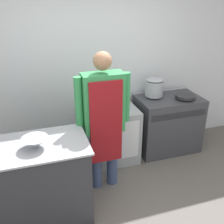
{
  "coord_description": "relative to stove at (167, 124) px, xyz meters",
  "views": [
    {
      "loc": [
        -0.84,
        -1.9,
        2.33
      ],
      "look_at": [
        0.07,
        0.95,
        0.97
      ],
      "focal_mm": 42.0,
      "sensor_mm": 36.0,
      "label": 1
    }
  ],
  "objects": [
    {
      "name": "prep_counter",
      "position": [
        -2.11,
        -0.87,
        0.02
      ],
      "size": [
        1.26,
        0.68,
        0.93
      ],
      "color": "#2D2D33",
      "rests_on": "ground_plane"
    },
    {
      "name": "fridge_unit",
      "position": [
        -0.92,
        0.01,
        -0.03
      ],
      "size": [
        0.7,
        0.65,
        0.83
      ],
      "color": "#93999E",
      "rests_on": "ground_plane"
    },
    {
      "name": "saute_pan",
      "position": [
        0.19,
        -0.11,
        0.48
      ],
      "size": [
        0.3,
        0.3,
        0.04
      ],
      "color": "#262628",
      "rests_on": "stove"
    },
    {
      "name": "stove",
      "position": [
        0.0,
        0.0,
        0.0
      ],
      "size": [
        0.97,
        0.62,
        0.9
      ],
      "color": "#38383D",
      "rests_on": "ground_plane"
    },
    {
      "name": "mixing_bowl",
      "position": [
        -2.01,
        -0.92,
        0.55
      ],
      "size": [
        0.27,
        0.27,
        0.11
      ],
      "color": "#9EA0A8",
      "rests_on": "prep_counter"
    },
    {
      "name": "person_cook",
      "position": [
        -1.21,
        -0.57,
        0.57
      ],
      "size": [
        0.66,
        0.24,
        1.77
      ],
      "color": "#38476B",
      "rests_on": "ground_plane"
    },
    {
      "name": "wall_back",
      "position": [
        -1.13,
        0.39,
        0.91
      ],
      "size": [
        8.0,
        0.05,
        2.7
      ],
      "color": "silver",
      "rests_on": "ground_plane"
    },
    {
      "name": "stock_pot",
      "position": [
        -0.22,
        0.11,
        0.6
      ],
      "size": [
        0.27,
        0.27,
        0.28
      ],
      "color": "#9EA0A8",
      "rests_on": "stove"
    }
  ]
}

